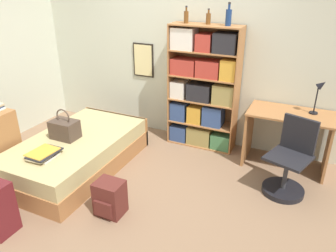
% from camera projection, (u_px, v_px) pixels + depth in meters
% --- Properties ---
extents(ground_plane, '(14.00, 14.00, 0.00)m').
position_uv_depth(ground_plane, '(131.00, 182.00, 3.98)').
color(ground_plane, '#84664C').
extents(wall_back, '(10.00, 0.09, 2.60)m').
position_uv_depth(wall_back, '(181.00, 51.00, 4.69)').
color(wall_back, beige).
rests_on(wall_back, ground_plane).
extents(bed, '(1.07, 1.87, 0.43)m').
position_uv_depth(bed, '(78.00, 153.00, 4.21)').
color(bed, '#A36B3D').
rests_on(bed, ground_plane).
extents(handbag, '(0.33, 0.23, 0.39)m').
position_uv_depth(handbag, '(65.00, 129.00, 4.07)').
color(handbag, '#47382D').
rests_on(handbag, bed).
extents(book_stack_on_bed, '(0.28, 0.37, 0.07)m').
position_uv_depth(book_stack_on_bed, '(44.00, 154.00, 3.66)').
color(book_stack_on_bed, silver).
rests_on(book_stack_on_bed, bed).
extents(bookcase, '(0.96, 0.33, 1.72)m').
position_uv_depth(bookcase, '(203.00, 90.00, 4.54)').
color(bookcase, '#A36B3D').
rests_on(bookcase, ground_plane).
extents(bottle_green, '(0.06, 0.06, 0.22)m').
position_uv_depth(bottle_green, '(186.00, 17.00, 4.24)').
color(bottle_green, brown).
rests_on(bottle_green, bookcase).
extents(bottle_brown, '(0.06, 0.06, 0.19)m').
position_uv_depth(bottle_brown, '(208.00, 18.00, 4.15)').
color(bottle_brown, brown).
rests_on(bottle_brown, bookcase).
extents(bottle_clear, '(0.07, 0.07, 0.28)m').
position_uv_depth(bottle_clear, '(229.00, 17.00, 4.01)').
color(bottle_clear, navy).
rests_on(bottle_clear, bookcase).
extents(desk, '(1.01, 0.57, 0.75)m').
position_uv_depth(desk, '(288.00, 130.00, 4.13)').
color(desk, '#A36B3D').
rests_on(desk, ground_plane).
extents(desk_lamp, '(0.15, 0.10, 0.44)m').
position_uv_depth(desk_lamp, '(320.00, 91.00, 3.87)').
color(desk_lamp, black).
rests_on(desk_lamp, desk).
extents(desk_chair, '(0.54, 0.54, 0.88)m').
position_uv_depth(desk_chair, '(288.00, 170.00, 3.70)').
color(desk_chair, black).
rests_on(desk_chair, ground_plane).
extents(backpack, '(0.29, 0.27, 0.38)m').
position_uv_depth(backpack, '(110.00, 198.00, 3.38)').
color(backpack, '#56231E').
rests_on(backpack, ground_plane).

